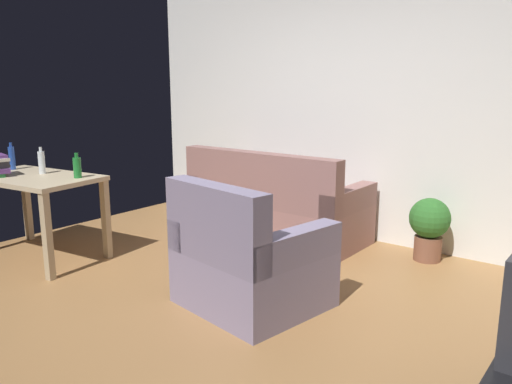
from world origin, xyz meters
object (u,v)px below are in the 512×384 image
bottle_clear (42,162)px  desk (33,188)px  bottle_blue (12,158)px  armchair (248,263)px  couch (274,209)px  potted_plant (429,225)px  bottle_green (77,167)px

bottle_clear → desk: bearing=-83.6°
bottle_blue → armchair: bearing=6.6°
desk → couch: bearing=45.2°
potted_plant → bottle_blue: (-3.30, -2.05, 0.54)m
potted_plant → bottle_blue: 3.92m
bottle_green → bottle_clear: bearing=-169.7°
bottle_clear → bottle_green: bearing=10.3°
armchair → bottle_clear: size_ratio=4.20×
armchair → bottle_green: size_ratio=4.69×
desk → bottle_green: bearing=16.6°
couch → desk: 2.28m
bottle_clear → bottle_green: size_ratio=1.12×
couch → potted_plant: size_ratio=3.12×
bottle_clear → couch: bearing=50.6°
couch → potted_plant: (1.48, 0.31, 0.02)m
desk → bottle_blue: size_ratio=4.99×
armchair → bottle_green: 1.83m
desk → bottle_clear: bearing=88.9°
bottle_green → bottle_blue: bearing=-171.8°
bottle_blue → couch: bearing=43.5°
desk → armchair: armchair is taller
desk → armchair: size_ratio=1.25×
couch → bottle_clear: (-1.38, -1.69, 0.56)m
bottle_blue → bottle_green: 0.89m
bottle_clear → bottle_green: bottle_clear is taller
armchair → bottle_clear: 2.26m
potted_plant → armchair: (-0.68, -1.74, -0.01)m
bottle_clear → bottle_green: (0.43, 0.08, -0.01)m
desk → armchair: (2.17, 0.36, -0.33)m
armchair → bottle_blue: (-2.62, -0.30, 0.55)m
bottle_clear → bottle_blue: bearing=-173.8°
potted_plant → armchair: bearing=-111.3°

